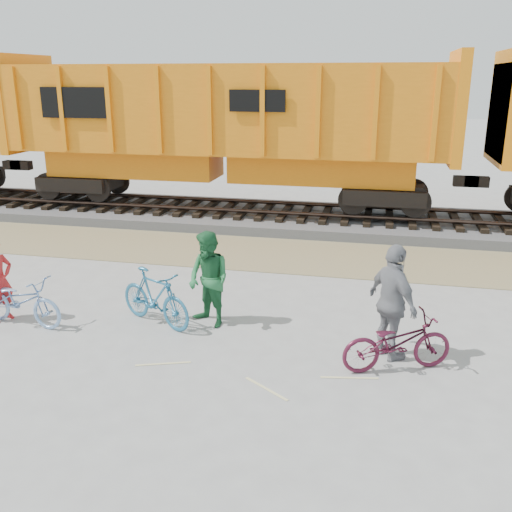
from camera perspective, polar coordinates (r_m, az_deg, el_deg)
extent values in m
plane|color=#9E9E99|center=(9.97, -2.14, -9.20)|extent=(120.00, 120.00, 0.00)
cube|color=#8E7E58|center=(14.98, 3.15, 0.10)|extent=(120.00, 3.00, 0.02)
cube|color=slate|center=(18.28, 4.97, 3.72)|extent=(120.00, 4.00, 0.30)
cube|color=black|center=(20.11, -13.77, 5.16)|extent=(0.22, 2.60, 0.12)
cube|color=black|center=(18.23, 4.99, 4.36)|extent=(0.22, 2.60, 0.12)
cylinder|color=#382821|center=(17.51, 4.68, 4.23)|extent=(120.00, 0.12, 0.12)
cylinder|color=#382821|center=(18.90, 5.29, 5.20)|extent=(120.00, 0.12, 0.12)
cube|color=black|center=(18.62, -3.08, 6.51)|extent=(11.20, 2.20, 0.80)
cube|color=orange|center=(18.48, -3.12, 9.10)|extent=(11.76, 1.65, 0.90)
cube|color=orange|center=(18.31, -3.21, 14.52)|extent=(14.00, 3.00, 2.60)
cube|color=orange|center=(21.20, -21.93, 14.01)|extent=(0.30, 3.06, 3.10)
cube|color=orange|center=(17.74, 19.31, 13.84)|extent=(0.30, 3.06, 3.10)
cube|color=black|center=(18.46, -17.70, 14.40)|extent=(2.20, 0.04, 0.90)
cube|color=orange|center=(17.92, 23.54, 13.41)|extent=(0.30, 3.06, 3.10)
imported|color=#7FA6D8|center=(11.57, -22.46, -4.15)|extent=(1.88, 0.88, 0.95)
imported|color=#24668A|center=(10.85, -10.07, -4.09)|extent=(1.82, 1.24, 1.07)
imported|color=#4D1529|center=(9.36, 13.92, -8.40)|extent=(1.90, 1.26, 0.94)
imported|color=#226637|center=(10.57, -4.74, -2.35)|extent=(1.10, 1.04, 1.80)
imported|color=gray|center=(9.52, 13.50, -4.57)|extent=(1.06, 1.21, 1.96)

